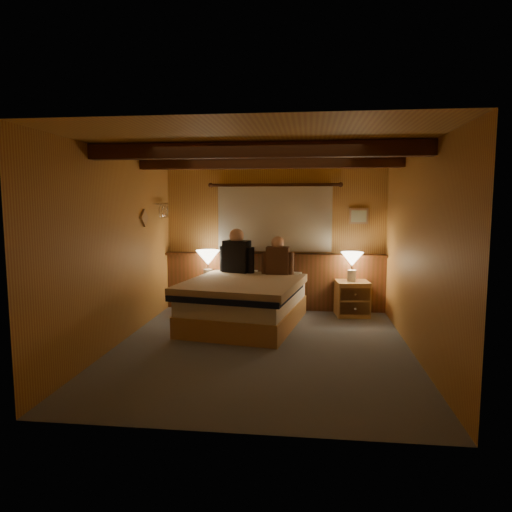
% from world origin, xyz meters
% --- Properties ---
extents(floor, '(4.20, 4.20, 0.00)m').
position_xyz_m(floor, '(0.00, 0.00, 0.00)').
color(floor, '#575D68').
rests_on(floor, ground).
extents(ceiling, '(4.20, 4.20, 0.00)m').
position_xyz_m(ceiling, '(0.00, 0.00, 2.40)').
color(ceiling, gold).
rests_on(ceiling, wall_back).
extents(wall_back, '(3.60, 0.00, 3.60)m').
position_xyz_m(wall_back, '(0.00, 2.10, 1.20)').
color(wall_back, gold).
rests_on(wall_back, floor).
extents(wall_left, '(0.00, 4.20, 4.20)m').
position_xyz_m(wall_left, '(-1.80, 0.00, 1.20)').
color(wall_left, gold).
rests_on(wall_left, floor).
extents(wall_right, '(0.00, 4.20, 4.20)m').
position_xyz_m(wall_right, '(1.80, 0.00, 1.20)').
color(wall_right, gold).
rests_on(wall_right, floor).
extents(wall_front, '(3.60, 0.00, 3.60)m').
position_xyz_m(wall_front, '(0.00, -2.10, 1.20)').
color(wall_front, gold).
rests_on(wall_front, floor).
extents(wainscot, '(3.60, 0.23, 0.94)m').
position_xyz_m(wainscot, '(0.00, 2.04, 0.49)').
color(wainscot, brown).
rests_on(wainscot, wall_back).
extents(curtain_window, '(2.18, 0.09, 1.11)m').
position_xyz_m(curtain_window, '(0.00, 2.03, 1.52)').
color(curtain_window, '#412210').
rests_on(curtain_window, wall_back).
extents(ceiling_beams, '(3.60, 1.65, 0.16)m').
position_xyz_m(ceiling_beams, '(0.00, 0.15, 2.31)').
color(ceiling_beams, '#412210').
rests_on(ceiling_beams, ceiling).
extents(coat_rail, '(0.05, 0.55, 0.24)m').
position_xyz_m(coat_rail, '(-1.72, 1.58, 1.67)').
color(coat_rail, silver).
rests_on(coat_rail, wall_left).
extents(framed_print, '(0.30, 0.04, 0.25)m').
position_xyz_m(framed_print, '(1.35, 2.08, 1.55)').
color(framed_print, tan).
rests_on(framed_print, wall_back).
extents(bed, '(1.81, 2.19, 0.67)m').
position_xyz_m(bed, '(-0.35, 1.00, 0.35)').
color(bed, tan).
rests_on(bed, floor).
extents(nightstand_left, '(0.49, 0.45, 0.50)m').
position_xyz_m(nightstand_left, '(-1.11, 1.77, 0.25)').
color(nightstand_left, tan).
rests_on(nightstand_left, floor).
extents(nightstand_right, '(0.55, 0.50, 0.55)m').
position_xyz_m(nightstand_right, '(1.25, 1.75, 0.27)').
color(nightstand_right, tan).
rests_on(nightstand_right, floor).
extents(lamp_left, '(0.39, 0.39, 0.50)m').
position_xyz_m(lamp_left, '(-1.07, 1.81, 0.85)').
color(lamp_left, silver).
rests_on(lamp_left, nightstand_left).
extents(lamp_right, '(0.35, 0.35, 0.45)m').
position_xyz_m(lamp_right, '(1.23, 1.76, 0.87)').
color(lamp_right, silver).
rests_on(lamp_right, nightstand_right).
extents(person_left, '(0.57, 0.34, 0.72)m').
position_xyz_m(person_left, '(-0.57, 1.68, 0.96)').
color(person_left, black).
rests_on(person_left, bed).
extents(person_right, '(0.50, 0.22, 0.61)m').
position_xyz_m(person_right, '(0.09, 1.56, 0.91)').
color(person_right, '#452A1B').
rests_on(person_right, bed).
extents(duffel_bag, '(0.58, 0.41, 0.38)m').
position_xyz_m(duffel_bag, '(-1.18, 1.55, 0.17)').
color(duffel_bag, black).
rests_on(duffel_bag, floor).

